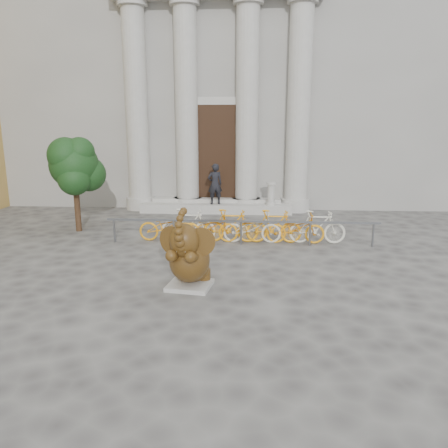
# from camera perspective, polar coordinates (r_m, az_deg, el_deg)

# --- Properties ---
(ground) EXTENTS (80.00, 80.00, 0.00)m
(ground) POSITION_cam_1_polar(r_m,az_deg,el_deg) (8.74, -6.32, -10.63)
(ground) COLOR #474442
(ground) RESTS_ON ground
(classical_building) EXTENTS (22.00, 10.70, 12.00)m
(classical_building) POSITION_cam_1_polar(r_m,az_deg,el_deg) (22.98, 0.15, 19.27)
(classical_building) COLOR gray
(classical_building) RESTS_ON ground
(entrance_steps) EXTENTS (6.00, 1.20, 0.36)m
(entrance_steps) POSITION_cam_1_polar(r_m,az_deg,el_deg) (17.65, -1.02, 2.22)
(entrance_steps) COLOR #A8A59E
(entrance_steps) RESTS_ON ground
(elephant_statue) EXTENTS (1.21, 1.41, 1.82)m
(elephant_statue) POSITION_cam_1_polar(r_m,az_deg,el_deg) (9.41, -4.61, -4.52)
(elephant_statue) COLOR #A8A59E
(elephant_statue) RESTS_ON ground
(bike_rack) EXTENTS (8.00, 0.53, 1.00)m
(bike_rack) POSITION_cam_1_polar(r_m,az_deg,el_deg) (13.03, 2.24, -0.25)
(bike_rack) COLOR slate
(bike_rack) RESTS_ON ground
(tree) EXTENTS (1.77, 1.61, 3.07)m
(tree) POSITION_cam_1_polar(r_m,az_deg,el_deg) (14.91, -18.90, 7.15)
(tree) COLOR #332114
(tree) RESTS_ON ground
(pedestrian) EXTENTS (0.68, 0.56, 1.60)m
(pedestrian) POSITION_cam_1_polar(r_m,az_deg,el_deg) (17.20, -1.19, 5.24)
(pedestrian) COLOR black
(pedestrian) RESTS_ON entrance_steps
(balustrade_post) EXTENTS (0.36, 0.36, 0.89)m
(balustrade_post) POSITION_cam_1_polar(r_m,az_deg,el_deg) (17.20, 6.14, 3.86)
(balustrade_post) COLOR #A8A59E
(balustrade_post) RESTS_ON entrance_steps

